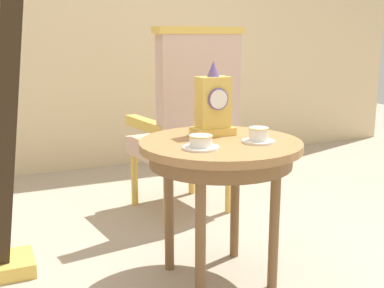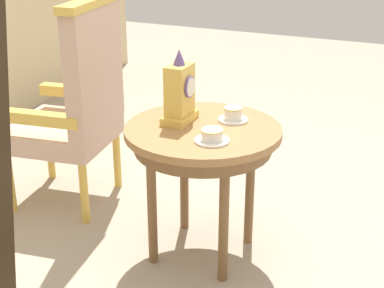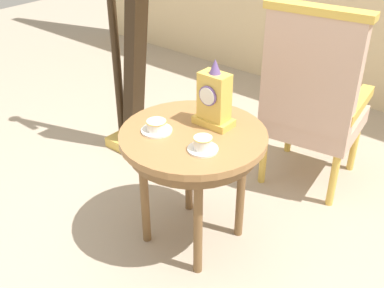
% 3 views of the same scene
% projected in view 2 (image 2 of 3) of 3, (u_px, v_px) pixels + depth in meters
% --- Properties ---
extents(ground_plane, '(10.00, 10.00, 0.00)m').
position_uv_depth(ground_plane, '(213.00, 255.00, 2.81)').
color(ground_plane, tan).
extents(side_table, '(0.71, 0.71, 0.65)m').
position_uv_depth(side_table, '(203.00, 143.00, 2.63)').
color(side_table, '#9E7042').
rests_on(side_table, ground).
extents(teacup_left, '(0.15, 0.15, 0.06)m').
position_uv_depth(teacup_left, '(212.00, 136.00, 2.43)').
color(teacup_left, white).
rests_on(teacup_left, side_table).
extents(teacup_right, '(0.14, 0.14, 0.07)m').
position_uv_depth(teacup_right, '(233.00, 115.00, 2.66)').
color(teacup_right, white).
rests_on(teacup_right, side_table).
extents(mantel_clock, '(0.19, 0.11, 0.34)m').
position_uv_depth(mantel_clock, '(180.00, 93.00, 2.61)').
color(mantel_clock, gold).
rests_on(mantel_clock, side_table).
extents(armchair, '(0.61, 0.60, 1.14)m').
position_uv_depth(armchair, '(77.00, 102.00, 3.10)').
color(armchair, '#CCA893').
rests_on(armchair, ground).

